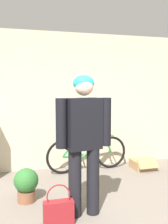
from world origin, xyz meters
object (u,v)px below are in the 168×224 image
(person, at_px, (84,135))
(bicycle, at_px, (88,153))
(cardboard_box, at_px, (143,164))
(potted_plant, at_px, (26,183))
(handbag, at_px, (59,211))

(person, bearing_deg, bicycle, 61.83)
(cardboard_box, height_order, potted_plant, potted_plant)
(potted_plant, bearing_deg, handbag, -66.21)
(person, height_order, potted_plant, person)
(bicycle, relative_size, potted_plant, 3.42)
(cardboard_box, distance_m, potted_plant, 2.43)
(cardboard_box, relative_size, potted_plant, 0.99)
(bicycle, bearing_deg, potted_plant, -143.67)
(handbag, bearing_deg, potted_plant, 113.79)
(person, xyz_separation_m, handbag, (-0.34, -0.16, -0.83))
(cardboard_box, bearing_deg, handbag, -140.41)
(bicycle, bearing_deg, person, -113.19)
(bicycle, height_order, handbag, bicycle)
(bicycle, bearing_deg, handbag, -121.33)
(person, distance_m, handbag, 0.91)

